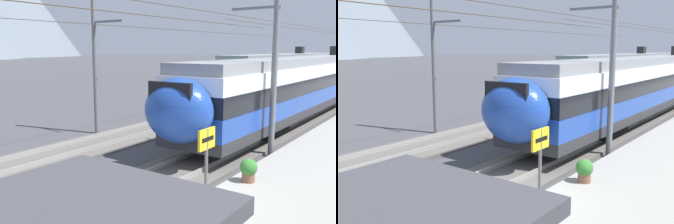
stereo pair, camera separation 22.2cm
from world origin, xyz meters
TOP-DOWN VIEW (x-y plane):
  - ground_plane at (0.00, 0.00)m, footprint 400.00×400.00m
  - track_near at (0.00, 1.20)m, footprint 120.00×3.00m
  - track_far at (0.00, 6.53)m, footprint 120.00×3.00m
  - train_near_platform at (18.98, 1.20)m, footprint 34.33×2.86m
  - train_far_track at (28.27, 6.53)m, footprint 25.63×2.85m
  - catenary_mast_mid at (6.69, -0.44)m, footprint 42.86×2.06m
  - catenary_mast_far_side at (5.45, 8.21)m, footprint 42.86×2.10m
  - platform_sign at (-0.29, -1.61)m, footprint 0.70×0.08m
  - handbag_near_sign at (-0.73, -1.17)m, footprint 0.32×0.18m
  - potted_plant_platform_edge at (2.49, -1.47)m, footprint 0.54×0.54m

SIDE VIEW (x-z plane):
  - ground_plane at x=0.00m, z-range 0.00..0.00m
  - track_near at x=0.00m, z-range -0.07..0.21m
  - track_far at x=0.00m, z-range -0.07..0.21m
  - handbag_near_sign at x=-0.73m, z-range 0.28..0.72m
  - potted_plant_platform_edge at x=2.49m, z-range 0.39..1.12m
  - platform_sign at x=-0.29m, z-range 0.85..3.01m
  - train_far_track at x=28.27m, z-range 0.09..4.36m
  - train_near_platform at x=18.98m, z-range 0.10..4.37m
  - catenary_mast_far_side at x=5.45m, z-range 0.14..8.04m
  - catenary_mast_mid at x=6.69m, z-range 0.16..8.20m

